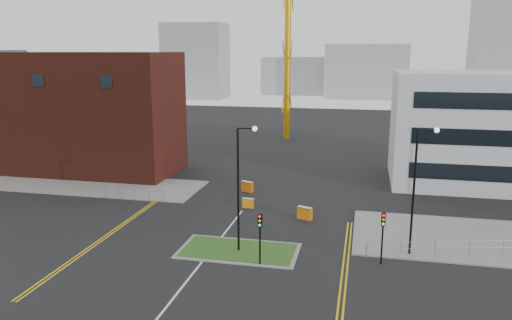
# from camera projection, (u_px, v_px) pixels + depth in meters

# --- Properties ---
(ground) EXTENTS (200.00, 200.00, 0.00)m
(ground) POSITION_uv_depth(u_px,v_px,m) (171.00, 302.00, 28.84)
(ground) COLOR black
(ground) RESTS_ON ground
(pavement_left) EXTENTS (28.00, 8.00, 0.12)m
(pavement_left) POSITION_uv_depth(u_px,v_px,m) (74.00, 184.00, 54.02)
(pavement_left) COLOR slate
(pavement_left) RESTS_ON ground
(island_kerb) EXTENTS (8.60, 4.60, 0.08)m
(island_kerb) POSITION_uv_depth(u_px,v_px,m) (239.00, 251.00, 36.03)
(island_kerb) COLOR slate
(island_kerb) RESTS_ON ground
(grass_island) EXTENTS (8.00, 4.00, 0.12)m
(grass_island) POSITION_uv_depth(u_px,v_px,m) (239.00, 250.00, 36.03)
(grass_island) COLOR #204B19
(grass_island) RESTS_ON ground
(brick_building) EXTENTS (24.20, 10.07, 14.24)m
(brick_building) POSITION_uv_depth(u_px,v_px,m) (76.00, 114.00, 58.90)
(brick_building) COLOR #4D1D13
(brick_building) RESTS_ON ground
(streetlamp_island) EXTENTS (1.46, 0.36, 9.18)m
(streetlamp_island) POSITION_uv_depth(u_px,v_px,m) (241.00, 179.00, 34.83)
(streetlamp_island) COLOR black
(streetlamp_island) RESTS_ON ground
(streetlamp_right_near) EXTENTS (1.46, 0.36, 9.18)m
(streetlamp_right_near) POSITION_uv_depth(u_px,v_px,m) (418.00, 181.00, 34.20)
(streetlamp_right_near) COLOR black
(streetlamp_right_near) RESTS_ON ground
(traffic_light_island) EXTENTS (0.28, 0.33, 3.65)m
(traffic_light_island) POSITION_uv_depth(u_px,v_px,m) (260.00, 229.00, 33.14)
(traffic_light_island) COLOR black
(traffic_light_island) RESTS_ON ground
(traffic_light_right) EXTENTS (0.28, 0.33, 3.65)m
(traffic_light_right) POSITION_uv_depth(u_px,v_px,m) (383.00, 228.00, 33.36)
(traffic_light_right) COLOR black
(traffic_light_right) RESTS_ON ground
(railing_left) EXTENTS (6.05, 0.05, 1.10)m
(railing_left) POSITION_uv_depth(u_px,v_px,m) (134.00, 193.00, 48.16)
(railing_left) COLOR gray
(railing_left) RESTS_ON ground
(railing_right) EXTENTS (19.05, 5.05, 1.10)m
(railing_right) POSITION_uv_depth(u_px,v_px,m) (504.00, 244.00, 35.31)
(railing_right) COLOR gray
(railing_right) RESTS_ON ground
(centre_line) EXTENTS (0.15, 30.00, 0.01)m
(centre_line) POSITION_uv_depth(u_px,v_px,m) (183.00, 286.00, 30.74)
(centre_line) COLOR silver
(centre_line) RESTS_ON ground
(yellow_left_a) EXTENTS (0.12, 24.00, 0.01)m
(yellow_left_a) POSITION_uv_depth(u_px,v_px,m) (113.00, 230.00, 40.27)
(yellow_left_a) COLOR gold
(yellow_left_a) RESTS_ON ground
(yellow_left_b) EXTENTS (0.12, 24.00, 0.01)m
(yellow_left_b) POSITION_uv_depth(u_px,v_px,m) (116.00, 230.00, 40.20)
(yellow_left_b) COLOR gold
(yellow_left_b) RESTS_ON ground
(yellow_right_a) EXTENTS (0.12, 20.00, 0.01)m
(yellow_right_a) POSITION_uv_depth(u_px,v_px,m) (342.00, 273.00, 32.55)
(yellow_right_a) COLOR gold
(yellow_right_a) RESTS_ON ground
(yellow_right_b) EXTENTS (0.12, 20.00, 0.01)m
(yellow_right_b) POSITION_uv_depth(u_px,v_px,m) (347.00, 273.00, 32.49)
(yellow_right_b) COLOR gold
(yellow_right_b) RESTS_ON ground
(skyline_a) EXTENTS (18.00, 12.00, 22.00)m
(skyline_a) POSITION_uv_depth(u_px,v_px,m) (196.00, 61.00, 149.31)
(skyline_a) COLOR gray
(skyline_a) RESTS_ON ground
(skyline_b) EXTENTS (24.00, 12.00, 16.00)m
(skyline_b) POSITION_uv_depth(u_px,v_px,m) (366.00, 71.00, 148.94)
(skyline_b) COLOR gray
(skyline_b) RESTS_ON ground
(skyline_c) EXTENTS (14.00, 12.00, 28.00)m
(skyline_c) POSITION_uv_depth(u_px,v_px,m) (498.00, 51.00, 135.50)
(skyline_c) COLOR gray
(skyline_c) RESTS_ON ground
(skyline_d) EXTENTS (30.00, 12.00, 12.00)m
(skyline_d) POSITION_uv_depth(u_px,v_px,m) (310.00, 76.00, 162.71)
(skyline_d) COLOR gray
(skyline_d) RESTS_ON ground
(barrier_left) EXTENTS (1.34, 0.91, 1.08)m
(barrier_left) POSITION_uv_depth(u_px,v_px,m) (247.00, 186.00, 51.09)
(barrier_left) COLOR #D2580B
(barrier_left) RESTS_ON ground
(barrier_mid) EXTENTS (1.07, 0.39, 0.89)m
(barrier_mid) POSITION_uv_depth(u_px,v_px,m) (248.00, 203.00, 45.91)
(barrier_mid) COLOR orange
(barrier_mid) RESTS_ON ground
(barrier_right) EXTENTS (1.36, 0.88, 1.09)m
(barrier_right) POSITION_uv_depth(u_px,v_px,m) (305.00, 213.00, 42.74)
(barrier_right) COLOR orange
(barrier_right) RESTS_ON ground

